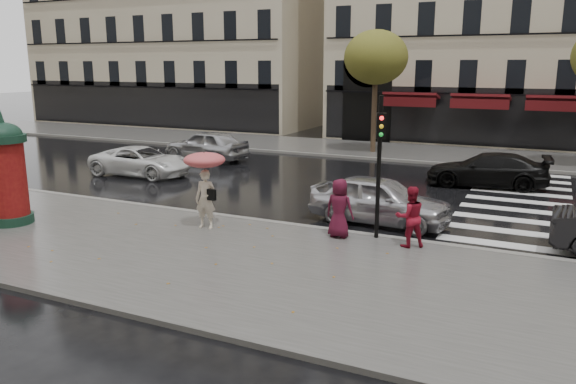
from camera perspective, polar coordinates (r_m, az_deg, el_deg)
The scene contains 16 objects.
ground at distance 14.48m, azimuth -4.82°, elevation -6.67°, with size 160.00×160.00×0.00m, color black.
near_sidewalk at distance 14.05m, azimuth -5.85°, elevation -7.04°, with size 90.00×7.00×0.12m, color #474744.
far_sidewalk at distance 31.90m, azimuth 12.57°, elevation 3.94°, with size 90.00×6.00×0.12m, color #474744.
near_kerb at distance 16.99m, azimuth 0.26°, elevation -3.41°, with size 90.00×0.25×0.14m, color slate.
far_kerb at distance 29.01m, azimuth 11.23°, elevation 3.16°, with size 90.00×0.25×0.14m, color slate.
zebra_crossing at distance 21.93m, azimuth 22.31°, elevation -0.84°, with size 3.60×11.75×0.01m, color silver.
tree_far_left at distance 31.08m, azimuth 8.92°, elevation 13.32°, with size 3.40×3.40×6.64m.
woman_umbrella at distance 16.38m, azimuth -8.43°, elevation 1.51°, with size 1.20×1.20×2.31m.
woman_red at distance 15.04m, azimuth 12.29°, elevation -2.47°, with size 0.79×0.61×1.62m, color maroon.
man_burgundy at distance 15.57m, azimuth 5.24°, elevation -1.65°, with size 0.81×0.52×1.65m, color #4D0F23.
morris_column at distance 18.68m, azimuth -26.68°, elevation 2.05°, with size 1.28×1.28×3.44m.
traffic_light at distance 15.26m, azimuth 9.28°, elevation 3.86°, with size 0.29×0.38×3.90m.
car_silver at distance 17.53m, azimuth 9.33°, elevation -0.79°, with size 1.76×4.37×1.49m, color #B6B6BB.
car_white at distance 25.70m, azimuth -14.69°, elevation 3.05°, with size 2.12×4.61×1.28m, color white.
car_black at distance 23.95m, azimuth 19.57°, elevation 2.13°, with size 1.91×4.70×1.36m, color black.
car_far_silver at distance 29.22m, azimuth -8.30°, elevation 4.75°, with size 1.85×4.59×1.56m, color #B1B2B6.
Camera 1 is at (6.91, -11.77, 4.82)m, focal length 35.00 mm.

